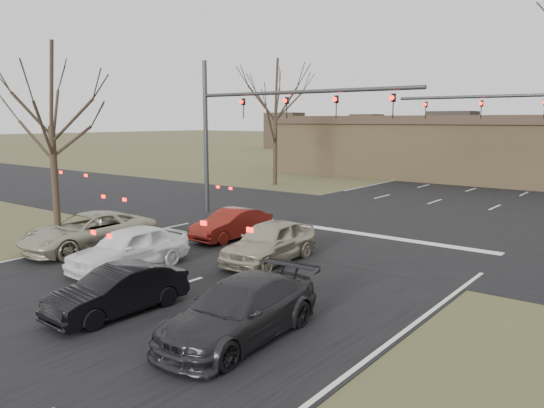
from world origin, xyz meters
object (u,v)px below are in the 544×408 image
Objects in this scene: car_black_hatch at (118,291)px; car_red_ahead at (232,224)px; car_silver_suv at (88,232)px; building at (527,149)px; mast_arm_near at (253,117)px; car_white_sedan at (129,248)px; car_charcoal_sedan at (240,310)px; car_silver_ahead at (270,242)px.

car_red_ahead reaches higher than car_black_hatch.
car_silver_suv is 7.44m from car_black_hatch.
building is 34.90m from car_silver_suv.
mast_arm_near reaches higher than car_silver_suv.
car_white_sedan is (-4.63, -34.64, -1.94)m from building.
car_white_sedan is at bearing -97.61° from building.
mast_arm_near is at bearing -106.13° from building.
building reaches higher than car_charcoal_sedan.
car_silver_suv is 1.19× the size of car_silver_ahead.
car_black_hatch is (6.57, -3.49, -0.10)m from car_silver_suv.
car_black_hatch is at bearing -94.63° from car_silver_ahead.
car_silver_suv is at bearing 154.20° from car_black_hatch.
car_black_hatch is 8.96m from car_red_ahead.
mast_arm_near is at bearing 117.01° from car_black_hatch.
car_red_ahead is (-5.00, -29.14, -2.04)m from building.
car_red_ahead is at bearing -99.74° from building.
car_charcoal_sedan reaches higher than car_black_hatch.
car_charcoal_sedan is at bearing -86.88° from building.
car_black_hatch is at bearing -65.18° from mast_arm_near.
car_red_ahead is at bearing 94.46° from car_white_sedan.
car_silver_suv reaches higher than car_red_ahead.
mast_arm_near reaches higher than car_silver_ahead.
car_white_sedan reaches higher than car_red_ahead.
car_black_hatch is at bearing -171.17° from car_charcoal_sedan.
car_white_sedan is 1.15× the size of car_black_hatch.
car_silver_suv is 1.38× the size of car_black_hatch.
car_silver_ahead is at bearing 49.61° from car_white_sedan.
mast_arm_near is 15.50m from car_charcoal_sedan.
car_silver_suv is 1.20× the size of car_white_sedan.
car_charcoal_sedan is (9.23, -11.65, -4.40)m from mast_arm_near.
car_black_hatch is 0.80× the size of car_charcoal_sedan.
car_silver_suv is at bearing 161.63° from car_charcoal_sedan.
mast_arm_near is 9.39m from car_silver_ahead.
car_charcoal_sedan reaches higher than car_red_ahead.
car_silver_ahead is (3.13, 3.60, 0.01)m from car_white_sedan.
car_red_ahead is at bearing 59.78° from car_silver_suv.
building is at bearing 73.87° from mast_arm_near.
car_silver_suv is 10.44m from car_charcoal_sedan.
car_silver_suv is at bearing 168.46° from car_white_sedan.
car_black_hatch is 0.98× the size of car_red_ahead.
building reaches higher than car_silver_ahead.
car_charcoal_sedan is 6.62m from car_silver_ahead.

